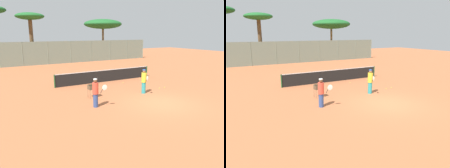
# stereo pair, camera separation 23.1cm
# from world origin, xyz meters

# --- Properties ---
(ground_plane) EXTENTS (80.00, 80.00, 0.00)m
(ground_plane) POSITION_xyz_m (0.00, 0.00, 0.00)
(ground_plane) COLOR #B7663D
(tennis_net) EXTENTS (9.32, 0.10, 1.07)m
(tennis_net) POSITION_xyz_m (0.00, 7.23, 0.56)
(tennis_net) COLOR #26592D
(tennis_net) RESTS_ON ground_plane
(back_fence) EXTENTS (29.50, 0.08, 3.13)m
(back_fence) POSITION_xyz_m (0.00, 20.88, 1.57)
(back_fence) COLOR gray
(back_fence) RESTS_ON ground_plane
(tree_2) EXTENTS (3.81, 3.81, 6.94)m
(tree_2) POSITION_xyz_m (-3.33, 22.52, 6.10)
(tree_2) COLOR brown
(tree_2) RESTS_ON ground_plane
(tree_3) EXTENTS (6.55, 6.55, 6.58)m
(tree_3) POSITION_xyz_m (9.18, 25.14, 5.74)
(tree_3) COLOR brown
(tree_3) RESTS_ON ground_plane
(player_white_outfit) EXTENTS (0.37, 0.90, 1.73)m
(player_white_outfit) POSITION_xyz_m (0.49, 2.45, 0.90)
(player_white_outfit) COLOR teal
(player_white_outfit) RESTS_ON ground_plane
(player_red_cap) EXTENTS (0.79, 0.60, 1.70)m
(player_red_cap) POSITION_xyz_m (-3.81, 1.46, 0.88)
(player_red_cap) COLOR #334C8C
(player_red_cap) RESTS_ON ground_plane
(ball_cart) EXTENTS (0.56, 0.41, 0.87)m
(ball_cart) POSITION_xyz_m (-3.14, 3.36, 0.64)
(ball_cart) COLOR brown
(ball_cart) RESTS_ON ground_plane
(tennis_ball_0) EXTENTS (0.07, 0.07, 0.07)m
(tennis_ball_0) POSITION_xyz_m (2.95, 2.91, 0.03)
(tennis_ball_0) COLOR #D1E54C
(tennis_ball_0) RESTS_ON ground_plane
(tennis_ball_1) EXTENTS (0.07, 0.07, 0.07)m
(tennis_ball_1) POSITION_xyz_m (3.63, 6.15, 0.03)
(tennis_ball_1) COLOR #D1E54C
(tennis_ball_1) RESTS_ON ground_plane
(tennis_ball_2) EXTENTS (0.07, 0.07, 0.07)m
(tennis_ball_2) POSITION_xyz_m (-1.14, 6.88, 0.03)
(tennis_ball_2) COLOR #D1E54C
(tennis_ball_2) RESTS_ON ground_plane
(tennis_ball_3) EXTENTS (0.07, 0.07, 0.07)m
(tennis_ball_3) POSITION_xyz_m (1.02, 5.99, 0.03)
(tennis_ball_3) COLOR #D1E54C
(tennis_ball_3) RESTS_ON ground_plane
(tennis_ball_4) EXTENTS (0.07, 0.07, 0.07)m
(tennis_ball_4) POSITION_xyz_m (2.40, 2.89, 0.03)
(tennis_ball_4) COLOR #D1E54C
(tennis_ball_4) RESTS_ON ground_plane
(tennis_ball_5) EXTENTS (0.07, 0.07, 0.07)m
(tennis_ball_5) POSITION_xyz_m (3.20, 6.45, 0.03)
(tennis_ball_5) COLOR #D1E54C
(tennis_ball_5) RESTS_ON ground_plane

